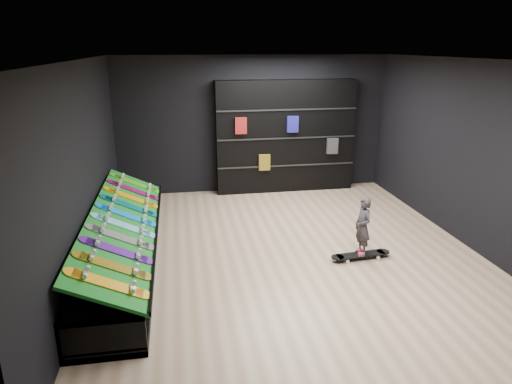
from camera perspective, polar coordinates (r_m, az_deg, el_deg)
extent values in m
cube|color=tan|center=(7.43, 4.10, -7.63)|extent=(6.00, 7.00, 0.01)
cube|color=white|center=(6.71, 4.69, 16.18)|extent=(6.00, 7.00, 0.01)
cube|color=black|center=(10.27, -0.41, 8.42)|extent=(6.00, 0.02, 3.00)
cube|color=black|center=(3.82, 17.37, -9.35)|extent=(6.00, 0.02, 3.00)
cube|color=black|center=(6.84, -20.81, 2.37)|extent=(0.02, 7.00, 3.00)
cube|color=black|center=(8.17, 25.29, 4.21)|extent=(0.02, 7.00, 3.00)
cube|color=#0F6016|center=(7.00, -16.08, -3.61)|extent=(0.92, 4.50, 0.46)
cube|color=black|center=(10.28, 3.69, 6.93)|extent=(3.10, 0.36, 2.48)
imported|color=black|center=(7.25, 13.10, -5.56)|extent=(0.17, 0.23, 0.55)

